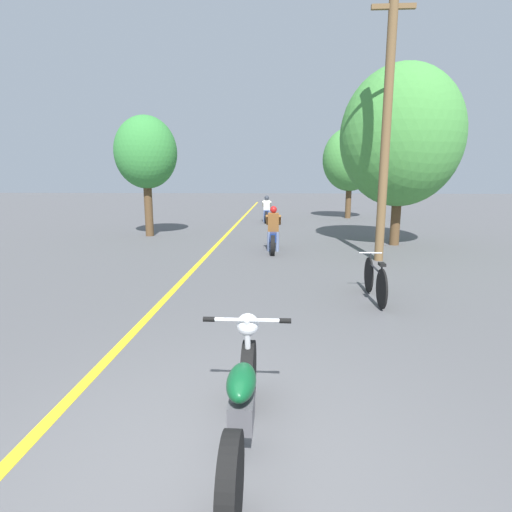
{
  "coord_description": "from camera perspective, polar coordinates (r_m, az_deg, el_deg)",
  "views": [
    {
      "loc": [
        0.46,
        -2.69,
        2.26
      ],
      "look_at": [
        0.05,
        4.27,
        0.9
      ],
      "focal_mm": 28.0,
      "sensor_mm": 36.0,
      "label": 1
    }
  ],
  "objects": [
    {
      "name": "utility_pole",
      "position": [
        11.57,
        18.13,
        17.3
      ],
      "size": [
        1.1,
        0.24,
        7.08
      ],
      "color": "brown",
      "rests_on": "ground"
    },
    {
      "name": "motorcycle_foreground",
      "position": [
        3.54,
        -1.98,
        -20.03
      ],
      "size": [
        0.82,
        2.15,
        0.99
      ],
      "color": "black",
      "rests_on": "ground"
    },
    {
      "name": "lane_stripe_center",
      "position": [
        15.28,
        -4.78,
        2.49
      ],
      "size": [
        0.14,
        48.0,
        0.01
      ],
      "primitive_type": "cube",
      "color": "yellow",
      "rests_on": "ground"
    },
    {
      "name": "ground_plane",
      "position": [
        3.54,
        -5.61,
        -28.61
      ],
      "size": [
        120.0,
        120.0,
        0.0
      ],
      "primitive_type": "plane",
      "color": "#515154"
    },
    {
      "name": "motorcycle_rider_far",
      "position": [
        21.1,
        1.54,
        6.31
      ],
      "size": [
        0.5,
        2.03,
        1.38
      ],
      "color": "black",
      "rests_on": "ground"
    },
    {
      "name": "roadside_tree_left",
      "position": [
        16.44,
        -15.47,
        13.97
      ],
      "size": [
        2.4,
        2.16,
        4.63
      ],
      "color": "#513A23",
      "rests_on": "ground"
    },
    {
      "name": "roadside_tree_right_near",
      "position": [
        14.51,
        20.02,
        15.73
      ],
      "size": [
        3.98,
        3.58,
        5.91
      ],
      "color": "#513A23",
      "rests_on": "ground"
    },
    {
      "name": "bicycle_parked",
      "position": [
        7.83,
        16.63,
        -3.32
      ],
      "size": [
        0.44,
        1.75,
        0.83
      ],
      "color": "black",
      "rests_on": "ground"
    },
    {
      "name": "roadside_tree_right_far",
      "position": [
        23.78,
        13.3,
        13.25
      ],
      "size": [
        3.08,
        2.78,
        5.1
      ],
      "color": "#513A23",
      "rests_on": "ground"
    },
    {
      "name": "motorcycle_rider_lead",
      "position": [
        12.58,
        2.48,
        3.11
      ],
      "size": [
        0.5,
        2.06,
        1.42
      ],
      "color": "black",
      "rests_on": "ground"
    }
  ]
}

